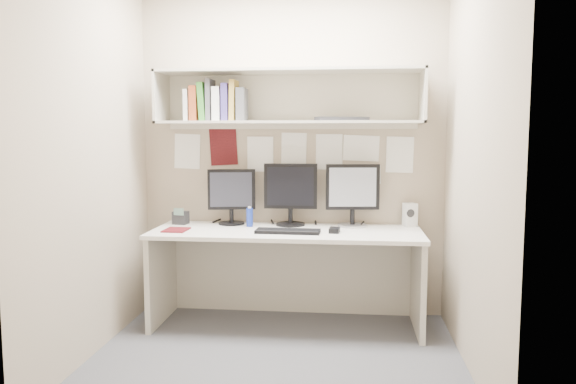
# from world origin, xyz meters

# --- Properties ---
(floor) EXTENTS (2.40, 2.00, 0.01)m
(floor) POSITION_xyz_m (0.00, 0.00, 0.00)
(floor) COLOR #46464B
(floor) RESTS_ON ground
(wall_back) EXTENTS (2.40, 0.02, 2.60)m
(wall_back) POSITION_xyz_m (0.00, 1.00, 1.30)
(wall_back) COLOR tan
(wall_back) RESTS_ON ground
(wall_front) EXTENTS (2.40, 0.02, 2.60)m
(wall_front) POSITION_xyz_m (0.00, -1.00, 1.30)
(wall_front) COLOR tan
(wall_front) RESTS_ON ground
(wall_left) EXTENTS (0.02, 2.00, 2.60)m
(wall_left) POSITION_xyz_m (-1.20, 0.00, 1.30)
(wall_left) COLOR tan
(wall_left) RESTS_ON ground
(wall_right) EXTENTS (0.02, 2.00, 2.60)m
(wall_right) POSITION_xyz_m (1.20, 0.00, 1.30)
(wall_right) COLOR tan
(wall_right) RESTS_ON ground
(desk) EXTENTS (2.00, 0.70, 0.73)m
(desk) POSITION_xyz_m (0.00, 0.65, 0.37)
(desk) COLOR silver
(desk) RESTS_ON floor
(overhead_hutch) EXTENTS (2.00, 0.38, 0.40)m
(overhead_hutch) POSITION_xyz_m (0.00, 0.86, 1.72)
(overhead_hutch) COLOR beige
(overhead_hutch) RESTS_ON wall_back
(pinned_papers) EXTENTS (1.92, 0.01, 0.48)m
(pinned_papers) POSITION_xyz_m (0.00, 0.99, 1.25)
(pinned_papers) COLOR white
(pinned_papers) RESTS_ON wall_back
(monitor_left) EXTENTS (0.37, 0.21, 0.43)m
(monitor_left) POSITION_xyz_m (-0.46, 0.87, 0.97)
(monitor_left) COLOR black
(monitor_left) RESTS_ON desk
(monitor_center) EXTENTS (0.41, 0.23, 0.48)m
(monitor_center) POSITION_xyz_m (0.01, 0.87, 0.99)
(monitor_center) COLOR black
(monitor_center) RESTS_ON desk
(monitor_right) EXTENTS (0.41, 0.23, 0.48)m
(monitor_right) POSITION_xyz_m (0.49, 0.87, 0.99)
(monitor_right) COLOR #A5A5AA
(monitor_right) RESTS_ON desk
(keyboard) EXTENTS (0.47, 0.18, 0.02)m
(keyboard) POSITION_xyz_m (0.02, 0.53, 0.74)
(keyboard) COLOR black
(keyboard) RESTS_ON desk
(mouse) EXTENTS (0.08, 0.12, 0.04)m
(mouse) POSITION_xyz_m (0.36, 0.57, 0.75)
(mouse) COLOR black
(mouse) RESTS_ON desk
(speaker) EXTENTS (0.12, 0.12, 0.18)m
(speaker) POSITION_xyz_m (0.93, 0.92, 0.82)
(speaker) COLOR silver
(speaker) RESTS_ON desk
(blue_bottle) EXTENTS (0.05, 0.05, 0.16)m
(blue_bottle) POSITION_xyz_m (-0.30, 0.76, 0.80)
(blue_bottle) COLOR navy
(blue_bottle) RESTS_ON desk
(maroon_notebook) EXTENTS (0.17, 0.21, 0.01)m
(maroon_notebook) POSITION_xyz_m (-0.81, 0.53, 0.74)
(maroon_notebook) COLOR #540E13
(maroon_notebook) RESTS_ON desk
(desk_phone) EXTENTS (0.12, 0.12, 0.13)m
(desk_phone) POSITION_xyz_m (-0.86, 0.82, 0.78)
(desk_phone) COLOR black
(desk_phone) RESTS_ON desk
(book_stack) EXTENTS (0.46, 0.19, 0.31)m
(book_stack) POSITION_xyz_m (-0.55, 0.78, 1.68)
(book_stack) COLOR silver
(book_stack) RESTS_ON overhead_hutch
(hutch_tray) EXTENTS (0.41, 0.28, 0.03)m
(hutch_tray) POSITION_xyz_m (0.40, 0.79, 1.55)
(hutch_tray) COLOR black
(hutch_tray) RESTS_ON overhead_hutch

